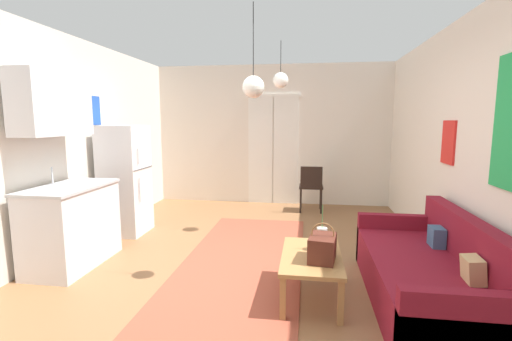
{
  "coord_description": "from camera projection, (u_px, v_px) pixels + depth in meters",
  "views": [
    {
      "loc": [
        0.71,
        -3.34,
        1.63
      ],
      "look_at": [
        0.05,
        1.18,
        0.99
      ],
      "focal_mm": 25.04,
      "sensor_mm": 36.0,
      "label": 1
    }
  ],
  "objects": [
    {
      "name": "couch",
      "position": [
        433.0,
        277.0,
        3.16
      ],
      "size": [
        0.89,
        1.97,
        0.79
      ],
      "color": "maroon",
      "rests_on": "ground_plane"
    },
    {
      "name": "kitchen_counter",
      "position": [
        67.0,
        194.0,
        3.96
      ],
      "size": [
        0.6,
        1.08,
        2.14
      ],
      "color": "silver",
      "rests_on": "ground_plane"
    },
    {
      "name": "handbag",
      "position": [
        322.0,
        248.0,
        3.13
      ],
      "size": [
        0.27,
        0.34,
        0.34
      ],
      "color": "#512319",
      "rests_on": "coffee_table"
    },
    {
      "name": "wall_back",
      "position": [
        271.0,
        136.0,
        7.0
      ],
      "size": [
        4.72,
        0.13,
        2.69
      ],
      "color": "silver",
      "rests_on": "ground_plane"
    },
    {
      "name": "ground_plane",
      "position": [
        234.0,
        288.0,
        3.61
      ],
      "size": [
        5.12,
        7.82,
        0.1
      ],
      "primitive_type": "cube",
      "color": "#8E603D"
    },
    {
      "name": "area_rug",
      "position": [
        240.0,
        266.0,
        4.01
      ],
      "size": [
        1.36,
        3.78,
        0.01
      ],
      "primitive_type": "cube",
      "color": "#9E4733",
      "rests_on": "ground_plane"
    },
    {
      "name": "wall_left",
      "position": [
        18.0,
        148.0,
        3.75
      ],
      "size": [
        0.12,
        7.42,
        2.69
      ],
      "color": "silver",
      "rests_on": "ground_plane"
    },
    {
      "name": "accent_chair",
      "position": [
        311.0,
        185.0,
        6.35
      ],
      "size": [
        0.42,
        0.4,
        0.83
      ],
      "rotation": [
        0.0,
        0.0,
        3.15
      ],
      "color": "black",
      "rests_on": "ground_plane"
    },
    {
      "name": "pendant_lamp_far",
      "position": [
        281.0,
        80.0,
        4.84
      ],
      "size": [
        0.21,
        0.21,
        0.63
      ],
      "color": "black"
    },
    {
      "name": "coffee_table",
      "position": [
        311.0,
        260.0,
        3.28
      ],
      "size": [
        0.54,
        0.94,
        0.41
      ],
      "color": "#A87542",
      "rests_on": "ground_plane"
    },
    {
      "name": "refrigerator",
      "position": [
        125.0,
        180.0,
        5.14
      ],
      "size": [
        0.59,
        0.6,
        1.56
      ],
      "color": "white",
      "rests_on": "ground_plane"
    },
    {
      "name": "pendant_lamp_near",
      "position": [
        253.0,
        87.0,
        3.32
      ],
      "size": [
        0.21,
        0.21,
        0.86
      ],
      "color": "black"
    },
    {
      "name": "wall_right",
      "position": [
        494.0,
        153.0,
        3.09
      ],
      "size": [
        0.12,
        7.42,
        2.69
      ],
      "color": "silver",
      "rests_on": "ground_plane"
    },
    {
      "name": "bamboo_vase",
      "position": [
        322.0,
        239.0,
        3.37
      ],
      "size": [
        0.1,
        0.1,
        0.44
      ],
      "color": "beige",
      "rests_on": "coffee_table"
    }
  ]
}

